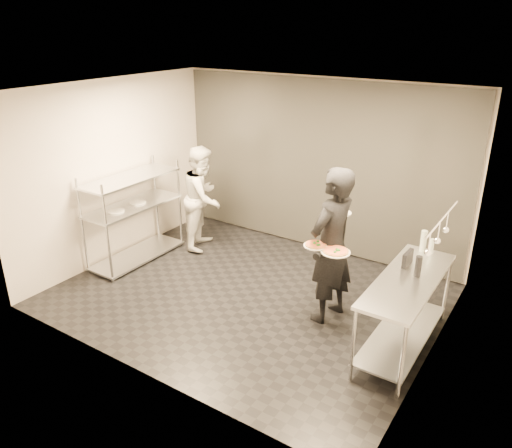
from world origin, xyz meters
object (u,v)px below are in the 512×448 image
Objects in this scene: pizza_plate_near at (316,245)px; bottle_clear at (431,246)px; bottle_green at (423,241)px; bottle_dark at (418,266)px; salad_plate at (340,211)px; chef at (203,198)px; pass_rack at (134,214)px; pizza_plate_far at (336,251)px; prep_counter at (406,301)px; pos_monitor at (408,258)px; waiter at (331,246)px.

pizza_plate_near is 1.58× the size of bottle_clear.
bottle_green is 1.09× the size of bottle_dark.
salad_plate is 1.09m from bottle_green.
chef reaches higher than bottle_dark.
bottle_clear is 0.74× the size of bottle_dark.
pass_rack is 0.93× the size of chef.
salad_plate reaches higher than bottle_clear.
pizza_plate_far is (3.46, -0.07, 0.29)m from pass_rack.
chef is at bearing 165.19° from prep_counter.
chef is at bearing 58.75° from pass_rack.
salad_plate is 1.01m from pos_monitor.
chef is 9.31× the size of bottle_clear.
pizza_plate_near is (2.60, -1.06, 0.21)m from chef.
pos_monitor is at bearing -120.31° from chef.
prep_counter is 1.21m from pizza_plate_near.
pizza_plate_far is 1.90× the size of bottle_clear.
waiter reaches higher than salad_plate.
pass_rack is 4.33m from bottle_green.
pizza_plate_far is (-0.87, -0.07, 0.43)m from prep_counter.
prep_counter is 0.50m from pos_monitor.
bottle_green is at bearing 10.71° from pass_rack.
salad_plate reaches higher than prep_counter.
pizza_plate_far is at bearing -175.42° from prep_counter.
pizza_plate_far is 0.61m from salad_plate.
bottle_green is (3.65, -0.19, 0.19)m from chef.
waiter is 0.26m from pizza_plate_far.
bottle_green is (1.04, 0.87, -0.02)m from pizza_plate_near.
bottle_green reaches higher than pos_monitor.
pass_rack is 0.89× the size of prep_counter.
chef is 6.38× the size of bottle_green.
chef is at bearing 166.82° from bottle_dark.
salad_plate is at bearing -160.74° from bottle_clear.
bottle_dark is (1.12, -0.33, -0.32)m from salad_plate.
pos_monitor is at bearing 26.82° from pizza_plate_far.
pizza_plate_near is at bearing -131.81° from chef.
pos_monitor is at bearing -7.07° from salad_plate.
pizza_plate_far is at bearing -150.71° from pos_monitor.
pizza_plate_near is 0.58m from salad_plate.
bottle_green reaches higher than pizza_plate_near.
bottle_green is 0.72m from bottle_dark.
salad_plate is at bearing 7.42° from pass_rack.
bottle_green is at bearing 88.33° from pos_monitor.
bottle_clear is (3.75, -0.19, 0.15)m from chef.
prep_counter is 6.16× the size of salad_plate.
waiter is 1.08m from bottle_dark.
pizza_plate_far is at bearing 46.63° from waiter.
bottle_clear is (0.88, 0.87, -0.04)m from pizza_plate_far.
bottle_dark is at bearing -86.57° from bottle_clear.
bottle_green is (0.04, 0.49, 0.05)m from pos_monitor.
pass_rack reaches higher than pizza_plate_far.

